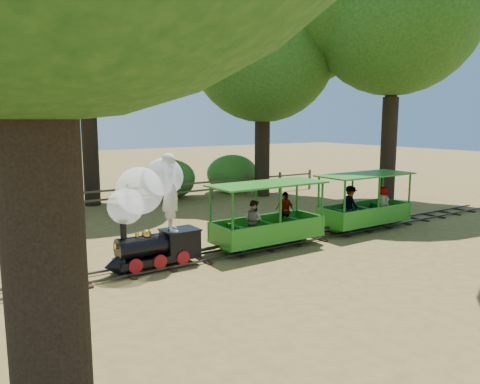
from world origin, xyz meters
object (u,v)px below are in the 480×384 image
carriage_rear (364,207)px  locomotive (150,205)px  carriage_front (268,222)px  fence (150,192)px

carriage_rear → locomotive: bearing=179.6°
carriage_front → carriage_rear: 3.96m
carriage_front → carriage_rear: size_ratio=1.00×
locomotive → carriage_front: bearing=-0.7°
locomotive → carriage_rear: locomotive is taller
fence → carriage_rear: bearing=-62.6°
carriage_front → locomotive: bearing=179.3°
carriage_front → carriage_rear: same height
carriage_rear → fence: carriage_rear is taller
locomotive → fence: (3.35, 7.94, -1.02)m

